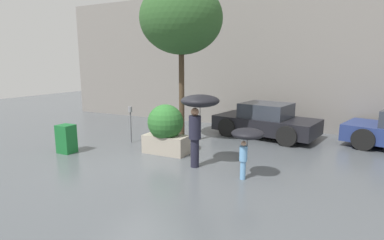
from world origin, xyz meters
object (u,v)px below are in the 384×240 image
(newspaper_box, at_px, (66,139))
(parked_car_near, at_px, (266,121))
(person_adult, at_px, (199,110))
(street_tree, at_px, (181,19))
(person_child, at_px, (247,137))
(planter_box, at_px, (166,128))
(parking_meter, at_px, (130,117))

(newspaper_box, bearing_deg, parked_car_near, 43.84)
(person_adult, xyz_separation_m, street_tree, (-1.56, 1.96, 2.67))
(person_child, bearing_deg, person_adult, 140.21)
(parked_car_near, xyz_separation_m, newspaper_box, (-5.20, -5.00, -0.16))
(planter_box, bearing_deg, street_tree, 94.55)
(person_adult, height_order, parking_meter, person_adult)
(person_child, distance_m, parking_meter, 4.99)
(parking_meter, bearing_deg, person_child, -18.95)
(parked_car_near, xyz_separation_m, street_tree, (-2.43, -2.39, 3.65))
(street_tree, height_order, newspaper_box, street_tree)
(planter_box, xyz_separation_m, parked_car_near, (2.33, 3.66, -0.20))
(planter_box, bearing_deg, parked_car_near, 57.57)
(planter_box, height_order, newspaper_box, planter_box)
(parking_meter, xyz_separation_m, newspaper_box, (-1.06, -1.93, -0.49))
(planter_box, height_order, person_child, planter_box)
(parking_meter, height_order, newspaper_box, parking_meter)
(parked_car_near, height_order, street_tree, street_tree)
(person_child, xyz_separation_m, street_tree, (-3.00, 2.30, 3.20))
(person_adult, bearing_deg, parking_meter, 112.03)
(parked_car_near, bearing_deg, newspaper_box, 145.30)
(parked_car_near, height_order, parking_meter, same)
(planter_box, relative_size, parking_meter, 1.19)
(person_adult, relative_size, person_child, 1.56)
(parked_car_near, bearing_deg, person_child, -161.56)
(planter_box, height_order, street_tree, street_tree)
(person_adult, relative_size, parked_car_near, 0.48)
(person_adult, distance_m, newspaper_box, 4.53)
(person_child, height_order, parked_car_near, parked_car_near)
(person_adult, distance_m, street_tree, 3.66)
(person_adult, relative_size, street_tree, 0.37)
(parked_car_near, distance_m, parking_meter, 5.16)
(street_tree, bearing_deg, planter_box, -85.45)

